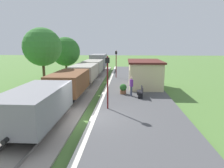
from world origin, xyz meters
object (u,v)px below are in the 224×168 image
at_px(bench_down_platform, 136,76).
at_px(lamp_post_far, 116,59).
at_px(lamp_post_near, 108,73).
at_px(tree_trackside_far, 42,47).
at_px(freight_train, 86,72).
at_px(bench_near_hut, 141,91).
at_px(station_hut, 144,73).
at_px(tree_field_left, 66,52).
at_px(potted_planter, 123,89).
at_px(person_waiting, 131,86).

xyz_separation_m(bench_down_platform, lamp_post_far, (-2.56, 1.76, 2.08)).
xyz_separation_m(bench_down_platform, lamp_post_near, (-2.56, -12.09, 2.08)).
height_order(lamp_post_near, tree_trackside_far, tree_trackside_far).
xyz_separation_m(freight_train, bench_near_hut, (6.08, -6.83, -0.74)).
relative_size(station_hut, tree_field_left, 1.01).
xyz_separation_m(freight_train, tree_trackside_far, (-3.73, -3.40, 2.97)).
bearing_deg(bench_down_platform, lamp_post_far, 145.53).
bearing_deg(bench_down_platform, tree_field_left, 165.37).
relative_size(potted_planter, tree_trackside_far, 0.14).
distance_m(lamp_post_near, lamp_post_far, 13.85).
height_order(station_hut, bench_near_hut, station_hut).
bearing_deg(freight_train, bench_down_platform, 16.44).
height_order(bench_near_hut, potted_planter, potted_planter).
xyz_separation_m(bench_near_hut, bench_down_platform, (0.00, 8.62, 0.00)).
xyz_separation_m(bench_near_hut, tree_field_left, (-9.66, 11.14, 3.00)).
bearing_deg(bench_down_platform, lamp_post_near, -101.95).
bearing_deg(potted_planter, bench_near_hut, -33.24).
relative_size(bench_near_hut, tree_field_left, 0.26).
xyz_separation_m(lamp_post_far, tree_field_left, (-7.10, 0.77, 0.92)).
bearing_deg(tree_trackside_far, station_hut, 6.31).
height_order(station_hut, potted_planter, station_hut).
relative_size(station_hut, potted_planter, 6.33).
height_order(bench_near_hut, person_waiting, person_waiting).
bearing_deg(tree_field_left, tree_trackside_far, -91.12).
bearing_deg(station_hut, potted_planter, -121.75).
xyz_separation_m(freight_train, bench_down_platform, (6.08, 1.79, -0.74)).
bearing_deg(lamp_post_far, station_hut, -60.46).
distance_m(bench_near_hut, tree_field_left, 15.05).
height_order(bench_down_platform, potted_planter, potted_planter).
xyz_separation_m(station_hut, bench_near_hut, (-0.72, -4.60, -0.93)).
relative_size(bench_near_hut, person_waiting, 0.88).
xyz_separation_m(station_hut, tree_field_left, (-10.38, 6.55, 2.07)).
distance_m(freight_train, tree_trackside_far, 5.85).
xyz_separation_m(person_waiting, lamp_post_near, (-1.75, -3.68, 1.62)).
distance_m(station_hut, bench_near_hut, 4.74).
bearing_deg(tree_trackside_far, potted_planter, -16.38).
bearing_deg(bench_near_hut, lamp_post_near, -126.42).
xyz_separation_m(station_hut, lamp_post_far, (-3.28, 5.78, 1.15)).
relative_size(bench_down_platform, tree_trackside_far, 0.23).
relative_size(person_waiting, potted_planter, 1.87).
height_order(freight_train, tree_field_left, tree_field_left).
bearing_deg(bench_near_hut, lamp_post_far, 103.85).
bearing_deg(person_waiting, potted_planter, -60.09).
height_order(potted_planter, lamp_post_near, lamp_post_near).
bearing_deg(person_waiting, station_hut, -121.53).
distance_m(person_waiting, tree_field_left, 14.29).
bearing_deg(freight_train, lamp_post_far, 45.23).
distance_m(bench_down_platform, lamp_post_far, 3.74).
bearing_deg(person_waiting, tree_trackside_far, -31.96).
height_order(potted_planter, tree_field_left, tree_field_left).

